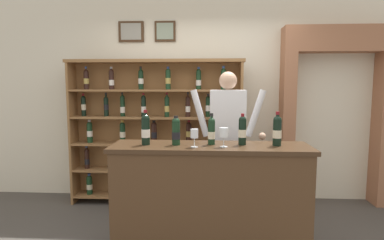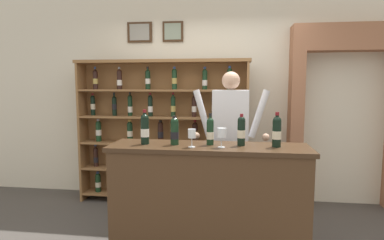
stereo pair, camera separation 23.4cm
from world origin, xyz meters
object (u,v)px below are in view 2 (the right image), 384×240
(tasting_bottle_super_tuscan, at_px, (145,128))
(wine_glass_spare, at_px, (192,134))
(tasting_bottle_prosecco, at_px, (277,131))
(wine_shelf, at_px, (163,129))
(tasting_bottle_bianco, at_px, (175,131))
(tasting_bottle_grappa, at_px, (241,130))
(wine_glass_right, at_px, (221,134))
(tasting_counter, at_px, (208,200))
(tasting_bottle_brunello, at_px, (210,131))
(shopkeeper, at_px, (230,133))

(tasting_bottle_super_tuscan, bearing_deg, wine_glass_spare, -11.74)
(tasting_bottle_super_tuscan, xyz_separation_m, tasting_bottle_prosecco, (1.20, 0.02, -0.00))
(wine_shelf, relative_size, tasting_bottle_bianco, 8.52)
(tasting_bottle_bianco, relative_size, tasting_bottle_grappa, 0.93)
(tasting_bottle_bianco, bearing_deg, wine_glass_right, -9.93)
(tasting_bottle_grappa, bearing_deg, wine_glass_spare, -161.75)
(tasting_counter, bearing_deg, tasting_bottle_prosecco, 1.27)
(tasting_bottle_bianco, height_order, wine_glass_spare, tasting_bottle_bianco)
(wine_shelf, xyz_separation_m, tasting_bottle_grappa, (1.02, -1.24, 0.17))
(tasting_bottle_bianco, relative_size, wine_glass_right, 1.55)
(wine_shelf, bearing_deg, tasting_bottle_brunello, -59.29)
(tasting_bottle_bianco, bearing_deg, shopkeeper, 50.17)
(wine_glass_spare, distance_m, wine_glass_right, 0.26)
(wine_shelf, height_order, tasting_counter, wine_shelf)
(shopkeeper, height_order, tasting_bottle_brunello, shopkeeper)
(tasting_counter, distance_m, tasting_bottle_super_tuscan, 0.90)
(wine_glass_spare, bearing_deg, tasting_bottle_brunello, 43.45)
(tasting_bottle_bianco, distance_m, tasting_bottle_brunello, 0.33)
(tasting_bottle_bianco, height_order, wine_glass_right, tasting_bottle_bianco)
(tasting_bottle_super_tuscan, height_order, wine_glass_right, tasting_bottle_super_tuscan)
(wine_glass_spare, bearing_deg, tasting_bottle_grappa, 18.25)
(wine_glass_right, bearing_deg, tasting_bottle_grappa, 34.27)
(shopkeeper, xyz_separation_m, tasting_bottle_super_tuscan, (-0.78, -0.61, 0.12))
(shopkeeper, xyz_separation_m, wine_glass_spare, (-0.33, -0.70, 0.09))
(wine_glass_spare, bearing_deg, wine_glass_right, 5.38)
(wine_shelf, xyz_separation_m, wine_glass_right, (0.84, -1.36, 0.16))
(shopkeeper, distance_m, tasting_bottle_prosecco, 0.73)
(wine_shelf, xyz_separation_m, tasting_bottle_prosecco, (1.33, -1.26, 0.18))
(shopkeeper, bearing_deg, tasting_bottle_super_tuscan, -142.17)
(tasting_bottle_brunello, relative_size, wine_glass_right, 1.68)
(tasting_bottle_brunello, bearing_deg, wine_glass_right, -47.33)
(shopkeeper, relative_size, tasting_bottle_grappa, 5.97)
(tasting_counter, xyz_separation_m, tasting_bottle_brunello, (0.01, 0.04, 0.65))
(tasting_counter, xyz_separation_m, wine_glass_right, (0.12, -0.08, 0.64))
(tasting_bottle_bianco, xyz_separation_m, tasting_bottle_grappa, (0.61, 0.04, 0.01))
(tasting_bottle_brunello, xyz_separation_m, wine_glass_right, (0.11, -0.12, -0.01))
(tasting_bottle_super_tuscan, xyz_separation_m, tasting_bottle_grappa, (0.89, 0.05, -0.01))
(tasting_bottle_grappa, bearing_deg, wine_shelf, 129.48)
(tasting_bottle_brunello, height_order, tasting_bottle_prosecco, tasting_bottle_prosecco)
(wine_shelf, relative_size, shopkeeper, 1.32)
(tasting_bottle_brunello, bearing_deg, shopkeeper, 72.55)
(tasting_counter, relative_size, wine_glass_right, 10.51)
(wine_glass_spare, bearing_deg, shopkeeper, 65.02)
(tasting_bottle_super_tuscan, distance_m, tasting_bottle_grappa, 0.89)
(tasting_bottle_super_tuscan, height_order, tasting_bottle_prosecco, tasting_bottle_super_tuscan)
(tasting_bottle_grappa, relative_size, tasting_bottle_prosecco, 0.93)
(tasting_bottle_prosecco, height_order, wine_glass_spare, tasting_bottle_prosecco)
(wine_shelf, xyz_separation_m, tasting_bottle_bianco, (0.41, -1.28, 0.17))
(shopkeeper, bearing_deg, tasting_bottle_grappa, -78.99)
(tasting_bottle_prosecco, xyz_separation_m, wine_glass_spare, (-0.75, -0.12, -0.03))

